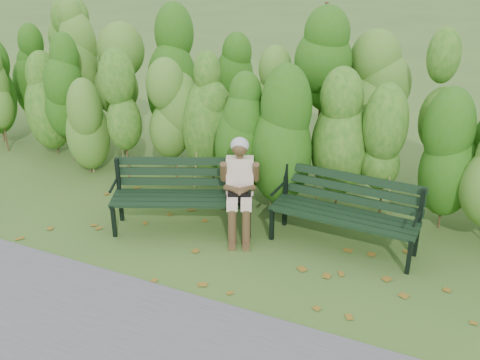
% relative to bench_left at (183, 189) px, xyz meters
% --- Properties ---
extents(ground, '(80.00, 80.00, 0.00)m').
position_rel_bench_left_xyz_m(ground, '(0.75, -0.30, -0.50)').
color(ground, '#385422').
extents(hedge_band, '(11.04, 1.67, 2.42)m').
position_rel_bench_left_xyz_m(hedge_band, '(0.75, 1.56, 0.76)').
color(hedge_band, '#47381E').
rests_on(hedge_band, ground).
extents(leaf_litter, '(5.79, 2.16, 0.01)m').
position_rel_bench_left_xyz_m(leaf_litter, '(0.93, -0.38, -0.50)').
color(leaf_litter, brown).
rests_on(leaf_litter, ground).
extents(bench_left, '(1.78, 1.19, 0.85)m').
position_rel_bench_left_xyz_m(bench_left, '(0.00, 0.00, 0.00)').
color(bench_left, black).
rests_on(bench_left, ground).
extents(bench_right, '(1.70, 0.61, 0.84)m').
position_rel_bench_left_xyz_m(bench_right, '(1.94, 0.39, -0.01)').
color(bench_right, black).
rests_on(bench_right, ground).
extents(seated_woman, '(0.56, 0.74, 1.20)m').
position_rel_bench_left_xyz_m(seated_woman, '(0.71, 0.12, 0.18)').
color(seated_woman, beige).
rests_on(seated_woman, ground).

